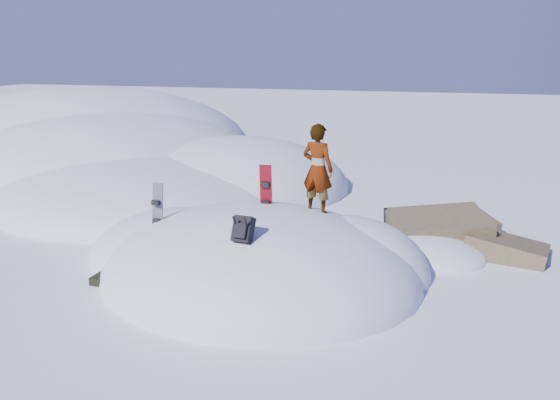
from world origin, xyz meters
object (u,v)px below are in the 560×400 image
(backpack, at_px, (243,230))
(snowboard_red, at_px, (266,196))
(person, at_px, (318,169))
(snowboard_dark, at_px, (157,214))

(backpack, bearing_deg, snowboard_red, 101.86)
(snowboard_red, height_order, backpack, snowboard_red)
(backpack, height_order, person, person)
(person, bearing_deg, snowboard_dark, 33.49)
(backpack, bearing_deg, snowboard_dark, 158.10)
(person, bearing_deg, backpack, 85.31)
(snowboard_dark, bearing_deg, backpack, -21.05)
(snowboard_red, bearing_deg, backpack, -86.42)
(snowboard_red, bearing_deg, person, 0.87)
(snowboard_red, distance_m, person, 1.34)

